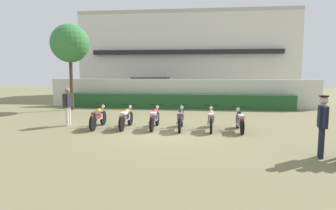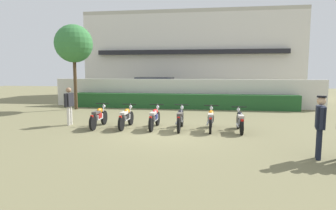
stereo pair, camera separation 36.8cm
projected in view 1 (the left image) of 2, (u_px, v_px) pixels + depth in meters
The scene contains 14 objects.
ground at pixel (165, 132), 11.22m from camera, with size 60.00×60.00×0.00m, color olive.
building at pixel (188, 56), 26.68m from camera, with size 18.33×6.50×7.34m.
compound_wall at pixel (181, 93), 18.80m from camera, with size 17.41×0.30×1.83m, color silver.
hedge_row at pixel (180, 101), 18.17m from camera, with size 13.93×0.70×0.92m, color #235628.
parked_car at pixel (153, 90), 21.70m from camera, with size 4.53×2.13×1.89m.
tree_near_inspector at pixel (70, 44), 17.28m from camera, with size 2.28×2.28×5.14m.
motorcycle_in_row_0 at pixel (98, 117), 12.08m from camera, with size 0.60×1.94×0.97m.
motorcycle_in_row_1 at pixel (126, 117), 12.01m from camera, with size 0.60×1.88×0.96m.
motorcycle_in_row_2 at pixel (155, 118), 11.94m from camera, with size 0.60×1.92×0.96m.
motorcycle_in_row_3 at pixel (181, 118), 11.73m from camera, with size 0.60×1.93×0.98m.
motorcycle_in_row_4 at pixel (211, 119), 11.62m from camera, with size 0.60×1.91×0.97m.
motorcycle_in_row_5 at pixel (240, 120), 11.42m from camera, with size 0.60×1.78×0.94m.
inspector_person at pixel (68, 103), 12.48m from camera, with size 0.22×0.67×1.66m.
officer_0 at pixel (323, 121), 7.87m from camera, with size 0.33×0.66×1.72m.
Camera 1 is at (1.42, -10.92, 2.40)m, focal length 30.95 mm.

